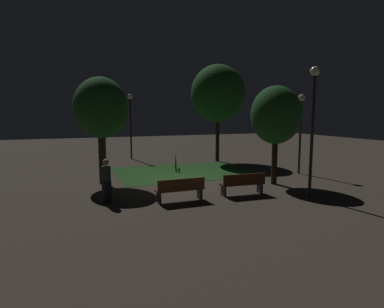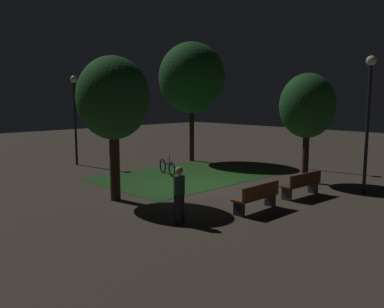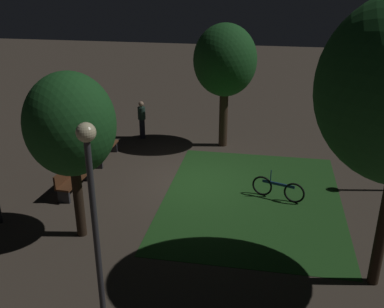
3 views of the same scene
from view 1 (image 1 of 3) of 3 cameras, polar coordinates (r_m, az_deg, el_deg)
ground_plane at (r=16.05m, az=-2.18°, el=-4.45°), size 60.00×60.00×0.00m
grass_lawn at (r=18.04m, az=-1.66°, el=-3.13°), size 7.22×5.48×0.01m
bench_corner at (r=11.96m, az=-2.05°, el=-6.13°), size 1.80×0.49×0.88m
bench_front_left at (r=13.05m, az=8.94°, el=-5.09°), size 1.83×0.59×0.88m
tree_lawn_side at (r=15.34m, az=-15.73°, el=7.66°), size 2.43×2.43×4.86m
tree_left_canopy at (r=21.89m, az=4.58°, el=10.52°), size 3.57×3.57×6.43m
tree_back_left at (r=15.13m, az=14.52°, el=6.57°), size 2.26×2.26×4.46m
lamp_post_path_center at (r=18.17m, az=18.59°, el=5.75°), size 0.36×0.36×4.22m
lamp_post_near_wall at (r=13.04m, az=20.52°, el=7.14°), size 0.36×0.36×4.96m
lamp_post_plaza_west at (r=23.30m, az=-10.76°, el=6.73°), size 0.36×0.36×4.57m
bicycle at (r=18.66m, az=-2.88°, el=-1.74°), size 0.57×1.63×0.93m
pedestrian at (r=12.10m, az=-14.82°, el=-4.43°), size 0.34×0.32×1.61m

